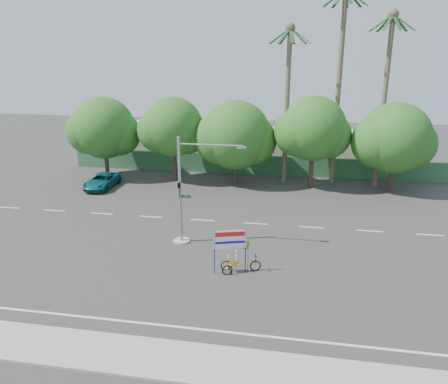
# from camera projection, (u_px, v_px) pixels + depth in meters

# --- Properties ---
(ground) EXTENTS (120.00, 120.00, 0.00)m
(ground) POSITION_uv_depth(u_px,v_px,m) (206.00, 273.00, 24.65)
(ground) COLOR #33302D
(ground) RESTS_ON ground
(sidewalk_near) EXTENTS (50.00, 2.40, 0.12)m
(sidewalk_near) POSITION_uv_depth(u_px,v_px,m) (166.00, 360.00, 17.59)
(sidewalk_near) COLOR gray
(sidewalk_near) RESTS_ON ground
(fence) EXTENTS (38.00, 0.08, 2.00)m
(fence) POSITION_uv_depth(u_px,v_px,m) (250.00, 165.00, 44.53)
(fence) COLOR #336B3D
(fence) RESTS_ON ground
(building_left) EXTENTS (12.00, 8.00, 4.00)m
(building_left) POSITION_uv_depth(u_px,v_px,m) (169.00, 143.00, 50.10)
(building_left) COLOR beige
(building_left) RESTS_ON ground
(building_right) EXTENTS (14.00, 8.00, 3.60)m
(building_right) POSITION_uv_depth(u_px,v_px,m) (329.00, 151.00, 47.18)
(building_right) COLOR beige
(building_right) RESTS_ON ground
(tree_far_left) EXTENTS (7.14, 6.00, 7.96)m
(tree_far_left) POSITION_uv_depth(u_px,v_px,m) (104.00, 130.00, 42.43)
(tree_far_left) COLOR #473828
(tree_far_left) RESTS_ON ground
(tree_left) EXTENTS (6.66, 5.60, 8.07)m
(tree_left) POSITION_uv_depth(u_px,v_px,m) (173.00, 129.00, 41.18)
(tree_left) COLOR #473828
(tree_left) RESTS_ON ground
(tree_center) EXTENTS (7.62, 6.40, 7.85)m
(tree_center) POSITION_uv_depth(u_px,v_px,m) (235.00, 137.00, 40.37)
(tree_center) COLOR #473828
(tree_center) RESTS_ON ground
(tree_right) EXTENTS (6.90, 5.80, 8.36)m
(tree_right) POSITION_uv_depth(u_px,v_px,m) (313.00, 131.00, 38.97)
(tree_right) COLOR #473828
(tree_right) RESTS_ON ground
(tree_far_right) EXTENTS (7.38, 6.20, 7.94)m
(tree_far_right) POSITION_uv_depth(u_px,v_px,m) (394.00, 140.00, 38.00)
(tree_far_right) COLOR #473828
(tree_far_right) RESTS_ON ground
(palm_tall) EXTENTS (3.73, 3.79, 17.45)m
(palm_tall) POSITION_uv_depth(u_px,v_px,m) (340.00, 70.00, 38.46)
(palm_tall) COLOR #70604C
(palm_tall) RESTS_ON ground
(palm_mid) EXTENTS (3.73, 3.79, 15.45)m
(palm_mid) POSITION_uv_depth(u_px,v_px,m) (386.00, 83.00, 38.12)
(palm_mid) COLOR #70604C
(palm_mid) RESTS_ON ground
(palm_short) EXTENTS (3.73, 3.79, 14.45)m
(palm_short) POSITION_uv_depth(u_px,v_px,m) (288.00, 88.00, 39.69)
(palm_short) COLOR #70604C
(palm_short) RESTS_ON ground
(traffic_signal) EXTENTS (4.72, 1.10, 7.00)m
(traffic_signal) POSITION_uv_depth(u_px,v_px,m) (185.00, 200.00, 27.87)
(traffic_signal) COLOR gray
(traffic_signal) RESTS_ON ground
(trike_billboard) EXTENTS (2.62, 1.11, 2.68)m
(trike_billboard) POSITION_uv_depth(u_px,v_px,m) (235.00, 255.00, 24.47)
(trike_billboard) COLOR black
(trike_billboard) RESTS_ON ground
(pickup_truck) EXTENTS (2.17, 4.68, 1.30)m
(pickup_truck) POSITION_uv_depth(u_px,v_px,m) (102.00, 181.00, 40.16)
(pickup_truck) COLOR #0E5A63
(pickup_truck) RESTS_ON ground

